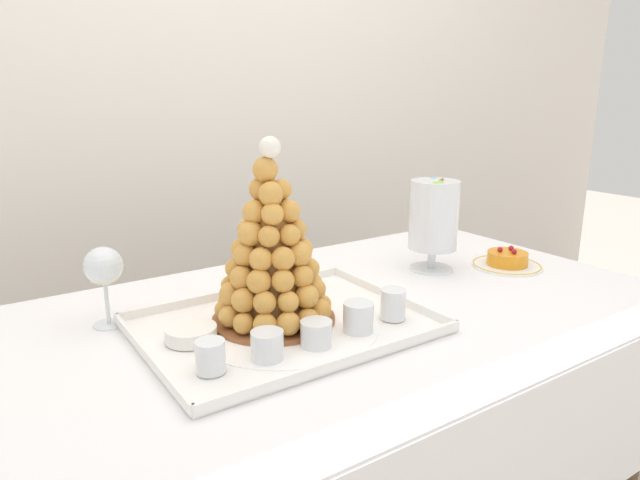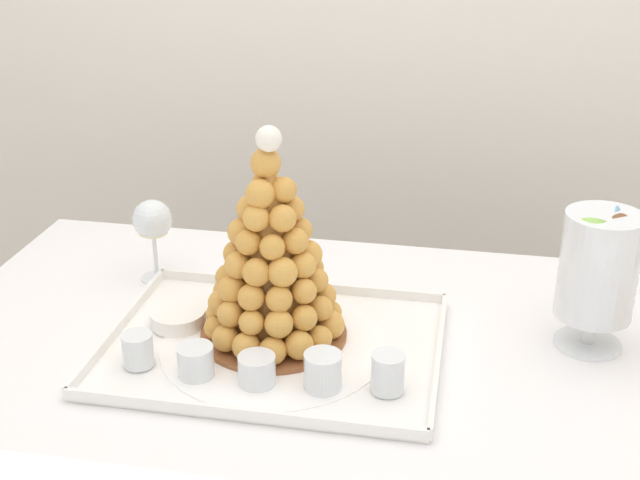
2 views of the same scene
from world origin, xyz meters
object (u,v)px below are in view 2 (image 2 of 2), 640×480
dessert_cup_mid_left (196,362)px  creme_brulee_ramekin (178,317)px  dessert_cup_mid_right (323,372)px  serving_tray (274,346)px  dessert_cup_right (388,374)px  wine_glass (153,222)px  dessert_cup_left (138,351)px  dessert_cup_centre (257,371)px  macaron_goblet (598,267)px  croquembouche (272,260)px

dessert_cup_mid_left → creme_brulee_ramekin: (-0.08, 0.14, -0.01)m
dessert_cup_mid_left → dessert_cup_mid_right: (0.20, 0.00, 0.00)m
serving_tray → dessert_cup_mid_right: dessert_cup_mid_right is taller
serving_tray → dessert_cup_right: size_ratio=8.95×
dessert_cup_mid_right → wine_glass: bearing=140.8°
dessert_cup_left → creme_brulee_ramekin: (0.02, 0.13, -0.01)m
dessert_cup_left → dessert_cup_centre: 0.19m
dessert_cup_centre → macaron_goblet: 0.56m
dessert_cup_mid_right → macaron_goblet: 0.47m
serving_tray → croquembouche: size_ratio=1.50×
serving_tray → dessert_cup_centre: 0.11m
serving_tray → dessert_cup_mid_right: (0.10, -0.10, 0.03)m
creme_brulee_ramekin → dessert_cup_left: bearing=-97.7°
serving_tray → wine_glass: 0.36m
dessert_cup_left → dessert_cup_mid_right: 0.29m
dessert_cup_mid_left → creme_brulee_ramekin: 0.16m
dessert_cup_left → dessert_cup_mid_left: bearing=-6.7°
dessert_cup_mid_left → macaron_goblet: size_ratio=0.23×
serving_tray → dessert_cup_mid_left: size_ratio=9.61×
croquembouche → dessert_cup_centre: croquembouche is taller
wine_glass → serving_tray: bearing=-36.5°
wine_glass → creme_brulee_ramekin: bearing=-58.8°
dessert_cup_left → wine_glass: 0.32m
dessert_cup_mid_left → wine_glass: size_ratio=0.35×
serving_tray → dessert_cup_right: 0.22m
creme_brulee_ramekin → macaron_goblet: size_ratio=0.38×
wine_glass → macaron_goblet: bearing=-7.1°
dessert_cup_right → creme_brulee_ramekin: dessert_cup_right is taller
dessert_cup_left → creme_brulee_ramekin: size_ratio=0.57×
dessert_cup_centre → creme_brulee_ramekin: (-0.18, 0.15, -0.01)m
dessert_cup_left → dessert_cup_right: size_ratio=0.88×
creme_brulee_ramekin → croquembouche: bearing=-2.1°
dessert_cup_centre → dessert_cup_right: 0.19m
dessert_cup_left → dessert_cup_mid_right: bearing=-1.6°
serving_tray → macaron_goblet: bearing=12.3°
dessert_cup_mid_left → macaron_goblet: bearing=19.9°
croquembouche → macaron_goblet: croquembouche is taller
creme_brulee_ramekin → dessert_cup_mid_left: bearing=-60.8°
dessert_cup_centre → serving_tray: bearing=90.7°
croquembouche → wine_glass: size_ratio=2.25×
dessert_cup_centre → dessert_cup_mid_right: dessert_cup_mid_right is taller
serving_tray → macaron_goblet: (0.50, 0.11, 0.14)m
creme_brulee_ramekin → wine_glass: wine_glass is taller
dessert_cup_mid_left → dessert_cup_centre: size_ratio=0.99×
dessert_cup_left → creme_brulee_ramekin: 0.13m
croquembouche → dessert_cup_right: (0.20, -0.12, -0.11)m
dessert_cup_left → creme_brulee_ramekin: dessert_cup_left is taller
creme_brulee_ramekin → macaron_goblet: macaron_goblet is taller
serving_tray → dessert_cup_left: (-0.19, -0.09, 0.03)m
dessert_cup_left → macaron_goblet: 0.73m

